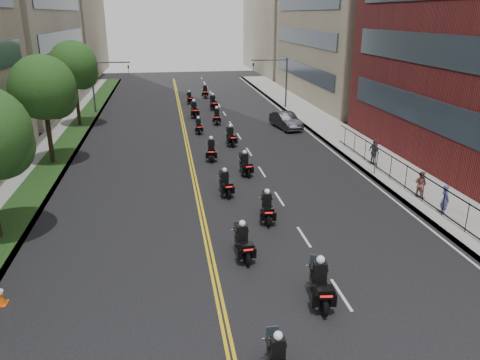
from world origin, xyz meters
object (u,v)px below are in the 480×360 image
object	(u,v)px
motorcycle_6	(211,151)
motorcycle_2	(243,243)
pedestrian_b	(421,184)
motorcycle_5	(245,165)
motorcycle_11	(213,103)
motorcycle_10	(194,110)
motorcycle_3	(267,209)
pedestrian_a	(445,199)
motorcycle_1	(320,285)
motorcycle_7	(231,137)
parked_sedan	(286,121)
motorcycle_12	(190,98)
motorcycle_9	(217,117)
motorcycle_4	(225,184)
motorcycle_8	(199,127)
motorcycle_13	(205,92)
pedestrian_c	(374,152)

from	to	relation	value
motorcycle_6	motorcycle_2	bearing A→B (deg)	-84.60
motorcycle_2	pedestrian_b	size ratio (longest dim) A/B	1.51
motorcycle_5	motorcycle_2	bearing A→B (deg)	-105.88
motorcycle_5	motorcycle_11	xyz separation A→B (m)	(0.26, 22.77, 0.08)
motorcycle_5	motorcycle_10	world-z (taller)	motorcycle_10
motorcycle_3	motorcycle_11	xyz separation A→B (m)	(0.40, 30.28, 0.06)
pedestrian_b	pedestrian_a	bearing A→B (deg)	156.37
motorcycle_3	motorcycle_1	bearing A→B (deg)	-80.22
motorcycle_10	motorcycle_11	world-z (taller)	motorcycle_10
motorcycle_1	motorcycle_7	bearing A→B (deg)	96.92
motorcycle_11	parked_sedan	distance (m)	11.68
motorcycle_2	motorcycle_12	bearing A→B (deg)	86.09
motorcycle_10	parked_sedan	xyz separation A→B (m)	(8.13, -6.35, 0.01)
pedestrian_a	pedestrian_b	bearing A→B (deg)	0.50
motorcycle_6	motorcycle_10	bearing A→B (deg)	96.76
motorcycle_10	motorcycle_11	size ratio (longest dim) A/B	1.01
motorcycle_11	motorcycle_12	bearing A→B (deg)	115.33
motorcycle_6	motorcycle_9	distance (m)	11.96
motorcycle_4	motorcycle_5	world-z (taller)	motorcycle_5
motorcycle_4	motorcycle_2	bearing A→B (deg)	-98.02
motorcycle_11	motorcycle_2	bearing A→B (deg)	-97.70
motorcycle_8	pedestrian_a	bearing A→B (deg)	-61.76
motorcycle_7	motorcycle_9	size ratio (longest dim) A/B	1.00
motorcycle_2	motorcycle_3	bearing A→B (deg)	58.76
motorcycle_12	motorcycle_13	size ratio (longest dim) A/B	0.87
motorcycle_10	pedestrian_a	world-z (taller)	motorcycle_10
motorcycle_10	motorcycle_12	world-z (taller)	motorcycle_10
motorcycle_7	motorcycle_11	size ratio (longest dim) A/B	0.93
motorcycle_10	pedestrian_a	xyz separation A→B (m)	(11.33, -27.39, 0.22)
parked_sedan	motorcycle_11	bearing A→B (deg)	109.94
motorcycle_12	pedestrian_a	world-z (taller)	pedestrian_a
motorcycle_10	parked_sedan	bearing A→B (deg)	-41.43
motorcycle_10	pedestrian_a	bearing A→B (deg)	-70.95
motorcycle_3	motorcycle_10	xyz separation A→B (m)	(-1.96, 26.48, 0.06)
motorcycle_5	motorcycle_6	bearing A→B (deg)	111.24
motorcycle_2	pedestrian_a	distance (m)	11.57
motorcycle_1	motorcycle_3	xyz separation A→B (m)	(-0.37, 7.47, -0.06)
motorcycle_5	pedestrian_c	xyz separation A→B (m)	(9.22, 0.34, 0.38)
parked_sedan	pedestrian_b	world-z (taller)	pedestrian_b
parked_sedan	pedestrian_c	world-z (taller)	pedestrian_c
motorcycle_4	motorcycle_10	bearing A→B (deg)	84.42
pedestrian_b	motorcycle_13	bearing A→B (deg)	-9.73
motorcycle_8	motorcycle_11	bearing A→B (deg)	76.22
motorcycle_7	pedestrian_a	size ratio (longest dim) A/B	1.45
motorcycle_10	motorcycle_2	bearing A→B (deg)	-93.24
motorcycle_6	motorcycle_13	distance (m)	27.25
motorcycle_2	parked_sedan	distance (m)	25.09
motorcycle_4	motorcycle_9	size ratio (longest dim) A/B	0.95
motorcycle_5	motorcycle_4	bearing A→B (deg)	-122.83
motorcycle_8	motorcycle_9	bearing A→B (deg)	58.80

